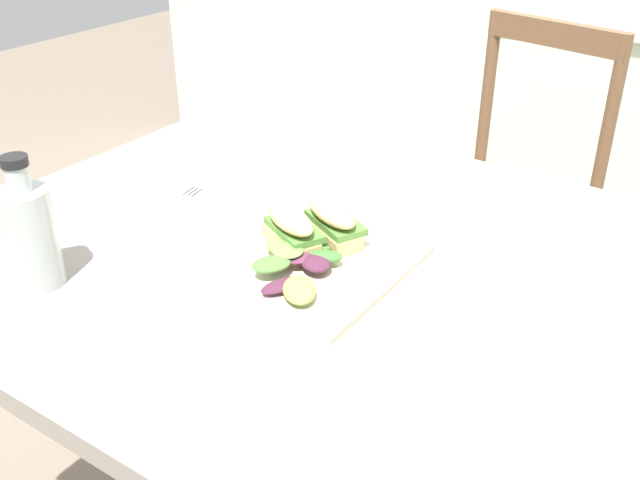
# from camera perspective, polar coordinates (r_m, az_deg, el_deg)

# --- Properties ---
(dining_table) EXTENTS (1.22, 0.87, 0.74)m
(dining_table) POSITION_cam_1_polar(r_m,az_deg,el_deg) (1.07, 3.30, -7.94)
(dining_table) COLOR gray
(dining_table) RESTS_ON ground
(chair_wooden_far) EXTENTS (0.47, 0.47, 0.87)m
(chair_wooden_far) POSITION_cam_1_polar(r_m,az_deg,el_deg) (1.90, 14.04, 3.03)
(chair_wooden_far) COLOR brown
(chair_wooden_far) RESTS_ON ground
(plate_lunch) EXTENTS (0.26, 0.26, 0.01)m
(plate_lunch) POSITION_cam_1_polar(r_m,az_deg,el_deg) (1.00, -1.29, -1.68)
(plate_lunch) COLOR beige
(plate_lunch) RESTS_ON dining_table
(sandwich_half_front) EXTENTS (0.11, 0.09, 0.06)m
(sandwich_half_front) POSITION_cam_1_polar(r_m,az_deg,el_deg) (1.01, -2.24, 0.85)
(sandwich_half_front) COLOR #DBB270
(sandwich_half_front) RESTS_ON plate_lunch
(sandwich_half_back) EXTENTS (0.11, 0.09, 0.06)m
(sandwich_half_back) POSITION_cam_1_polar(r_m,az_deg,el_deg) (1.03, 0.98, 1.40)
(sandwich_half_back) COLOR #DBB270
(sandwich_half_back) RESTS_ON plate_lunch
(salad_mixed_greens) EXTENTS (0.15, 0.16, 0.03)m
(salad_mixed_greens) POSITION_cam_1_polar(r_m,az_deg,el_deg) (0.96, -1.76, -1.74)
(salad_mixed_greens) COLOR #602D47
(salad_mixed_greens) RESTS_ON plate_lunch
(napkin_folded) EXTENTS (0.14, 0.25, 0.00)m
(napkin_folded) POSITION_cam_1_polar(r_m,az_deg,el_deg) (1.15, -11.94, 1.97)
(napkin_folded) COLOR white
(napkin_folded) RESTS_ON dining_table
(fork_on_napkin) EXTENTS (0.05, 0.19, 0.00)m
(fork_on_napkin) POSITION_cam_1_polar(r_m,az_deg,el_deg) (1.16, -11.47, 2.48)
(fork_on_napkin) COLOR silver
(fork_on_napkin) RESTS_ON napkin_folded
(bottle_cold_brew) EXTENTS (0.07, 0.07, 0.18)m
(bottle_cold_brew) POSITION_cam_1_polar(r_m,az_deg,el_deg) (1.00, -21.54, -0.02)
(bottle_cold_brew) COLOR black
(bottle_cold_brew) RESTS_ON dining_table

